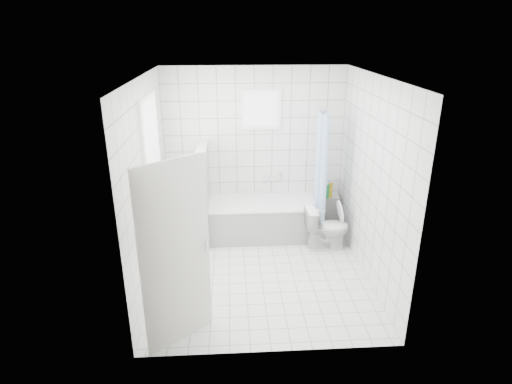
{
  "coord_description": "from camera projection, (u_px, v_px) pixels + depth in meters",
  "views": [
    {
      "loc": [
        -0.38,
        -5.0,
        3.14
      ],
      "look_at": [
        -0.05,
        0.35,
        1.05
      ],
      "focal_mm": 30.0,
      "sensor_mm": 36.0,
      "label": 1
    }
  ],
  "objects": [
    {
      "name": "shower_curtain",
      "position": [
        320.0,
        172.0,
        6.36
      ],
      "size": [
        0.14,
        0.48,
        1.78
      ],
      "primitive_type": null,
      "color": "#447EC9",
      "rests_on": "curtain_rod"
    },
    {
      "name": "sill_bottles",
      "position": [
        161.0,
        199.0,
        5.58
      ],
      "size": [
        0.18,
        0.76,
        0.3
      ],
      "color": "#B058AF",
      "rests_on": "window_sill"
    },
    {
      "name": "tiled_ledge",
      "position": [
        326.0,
        211.0,
        7.06
      ],
      "size": [
        0.4,
        0.24,
        0.55
      ],
      "primitive_type": "cube",
      "color": "white",
      "rests_on": "ground"
    },
    {
      "name": "toilet",
      "position": [
        327.0,
        228.0,
        6.35
      ],
      "size": [
        0.67,
        0.41,
        0.67
      ],
      "primitive_type": "imported",
      "rotation": [
        0.0,
        0.0,
        1.63
      ],
      "color": "white",
      "rests_on": "ground"
    },
    {
      "name": "wall_right",
      "position": [
        371.0,
        181.0,
        5.42
      ],
      "size": [
        0.02,
        3.0,
        2.6
      ],
      "primitive_type": "cube",
      "color": "white",
      "rests_on": "ground"
    },
    {
      "name": "curtain_rod",
      "position": [
        322.0,
        110.0,
        6.16
      ],
      "size": [
        0.02,
        0.8,
        0.02
      ],
      "primitive_type": "cylinder",
      "rotation": [
        1.57,
        0.0,
        0.0
      ],
      "color": "silver",
      "rests_on": "wall_back"
    },
    {
      "name": "window_sill",
      "position": [
        162.0,
        209.0,
        5.7
      ],
      "size": [
        0.18,
        1.02,
        0.08
      ],
      "primitive_type": "cube",
      "color": "white",
      "rests_on": "wall_left"
    },
    {
      "name": "wall_left",
      "position": [
        148.0,
        186.0,
        5.25
      ],
      "size": [
        0.02,
        3.0,
        2.6
      ],
      "primitive_type": "cube",
      "color": "white",
      "rests_on": "ground"
    },
    {
      "name": "bathtub",
      "position": [
        265.0,
        219.0,
        6.76
      ],
      "size": [
        1.74,
        0.77,
        0.58
      ],
      "color": "white",
      "rests_on": "ground"
    },
    {
      "name": "wall_back",
      "position": [
        254.0,
        151.0,
        6.73
      ],
      "size": [
        2.8,
        0.02,
        2.6
      ],
      "primitive_type": "cube",
      "color": "white",
      "rests_on": "ground"
    },
    {
      "name": "ledge_bottles",
      "position": [
        328.0,
        190.0,
        6.88
      ],
      "size": [
        0.12,
        0.18,
        0.26
      ],
      "color": "#168844",
      "rests_on": "tiled_ledge"
    },
    {
      "name": "partition_wall",
      "position": [
        204.0,
        194.0,
        6.49
      ],
      "size": [
        0.15,
        0.85,
        1.5
      ],
      "primitive_type": "cube",
      "color": "white",
      "rests_on": "ground"
    },
    {
      "name": "tub_faucet",
      "position": [
        269.0,
        178.0,
        6.87
      ],
      "size": [
        0.18,
        0.06,
        0.06
      ],
      "primitive_type": "cube",
      "color": "silver",
      "rests_on": "wall_back"
    },
    {
      "name": "ground",
      "position": [
        261.0,
        273.0,
        5.81
      ],
      "size": [
        3.0,
        3.0,
        0.0
      ],
      "primitive_type": "plane",
      "color": "white",
      "rests_on": "ground"
    },
    {
      "name": "ceiling",
      "position": [
        262.0,
        76.0,
        4.86
      ],
      "size": [
        3.0,
        3.0,
        0.0
      ],
      "primitive_type": "plane",
      "rotation": [
        3.14,
        0.0,
        0.0
      ],
      "color": "white",
      "rests_on": "ground"
    },
    {
      "name": "window_left",
      "position": [
        153.0,
        155.0,
        5.43
      ],
      "size": [
        0.01,
        0.9,
        1.4
      ],
      "primitive_type": "cube",
      "color": "white",
      "rests_on": "wall_left"
    },
    {
      "name": "door",
      "position": [
        176.0,
        256.0,
        4.25
      ],
      "size": [
        0.64,
        0.55,
        2.0
      ],
      "primitive_type": "cube",
      "rotation": [
        0.0,
        0.0,
        -0.87
      ],
      "color": "silver",
      "rests_on": "ground"
    },
    {
      "name": "wall_front",
      "position": [
        273.0,
        239.0,
        3.94
      ],
      "size": [
        2.8,
        0.02,
        2.6
      ],
      "primitive_type": "cube",
      "color": "white",
      "rests_on": "ground"
    },
    {
      "name": "window_back",
      "position": [
        261.0,
        110.0,
        6.46
      ],
      "size": [
        0.5,
        0.01,
        0.5
      ],
      "primitive_type": "cube",
      "color": "white",
      "rests_on": "wall_back"
    }
  ]
}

